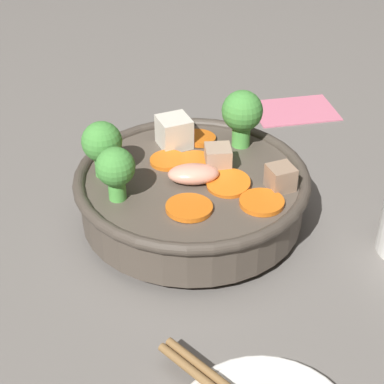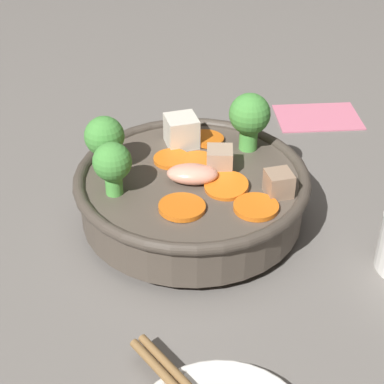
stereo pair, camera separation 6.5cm
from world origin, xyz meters
name	(u,v)px [view 2 (the right image)]	position (x,y,z in m)	size (l,w,h in m)	color
ground_plane	(192,221)	(0.00, 0.00, 0.00)	(3.00, 3.00, 0.00)	slate
stirfry_bowl	(191,188)	(0.00, 0.00, 0.04)	(0.24, 0.24, 0.12)	#51473D
napkin	(318,117)	(-0.18, -0.22, 0.00)	(0.11, 0.08, 0.00)	#D16B84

